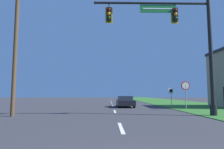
{
  "coord_description": "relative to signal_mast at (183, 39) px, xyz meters",
  "views": [
    {
      "loc": [
        -0.55,
        -2.69,
        1.44
      ],
      "look_at": [
        0.0,
        26.03,
        4.25
      ],
      "focal_mm": 32.0,
      "sensor_mm": 36.0,
      "label": 1
    }
  ],
  "objects": [
    {
      "name": "stop_sign",
      "position": [
        1.68,
        4.2,
        -3.3
      ],
      "size": [
        0.76,
        0.07,
        2.5
      ],
      "color": "gray",
      "rests_on": "grass_verge_right"
    },
    {
      "name": "grass_verge_right",
      "position": [
        5.95,
        19.53,
        -5.15
      ],
      "size": [
        10.0,
        110.0,
        0.04
      ],
      "color": "#2D6626",
      "rests_on": "ground"
    },
    {
      "name": "utility_pole_near",
      "position": [
        -11.31,
        0.03,
        0.15
      ],
      "size": [
        1.8,
        0.26,
        10.31
      ],
      "color": "#4C3823",
      "rests_on": "ground"
    },
    {
      "name": "route_sign_post",
      "position": [
        1.56,
        7.9,
        -3.64
      ],
      "size": [
        0.55,
        0.06,
        2.03
      ],
      "color": "gray",
      "rests_on": "grass_verge_right"
    },
    {
      "name": "signal_mast",
      "position": [
        0.0,
        0.0,
        0.0
      ],
      "size": [
        8.17,
        0.47,
        8.52
      ],
      "color": "black",
      "rests_on": "grass_verge_right"
    },
    {
      "name": "car_ahead",
      "position": [
        -3.21,
        9.21,
        -4.57
      ],
      "size": [
        1.84,
        4.38,
        1.19
      ],
      "color": "black",
      "rests_on": "ground"
    },
    {
      "name": "road_center_line",
      "position": [
        -4.55,
        11.53,
        -5.16
      ],
      "size": [
        0.16,
        34.8,
        0.01
      ],
      "color": "silver",
      "rests_on": "ground"
    }
  ]
}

